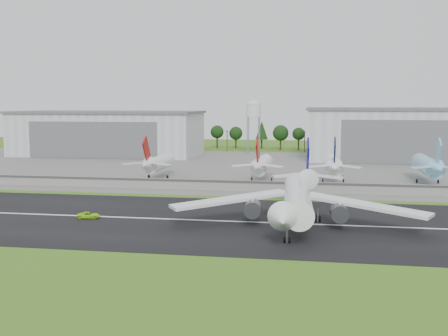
% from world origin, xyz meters
% --- Properties ---
extents(ground, '(600.00, 600.00, 0.00)m').
position_xyz_m(ground, '(0.00, 0.00, 0.00)').
color(ground, '#396518').
rests_on(ground, ground).
extents(runway, '(320.00, 60.00, 0.10)m').
position_xyz_m(runway, '(0.00, 10.00, 0.05)').
color(runway, black).
rests_on(runway, ground).
extents(runway_centerline, '(220.00, 1.00, 0.02)m').
position_xyz_m(runway_centerline, '(0.00, 10.00, 0.11)').
color(runway_centerline, white).
rests_on(runway_centerline, runway).
extents(apron, '(320.00, 150.00, 0.10)m').
position_xyz_m(apron, '(0.00, 120.00, 0.05)').
color(apron, slate).
rests_on(apron, ground).
extents(blast_fence, '(240.00, 0.61, 3.50)m').
position_xyz_m(blast_fence, '(0.00, 54.99, 1.81)').
color(blast_fence, gray).
rests_on(blast_fence, ground).
extents(hangar_west, '(97.00, 44.00, 23.20)m').
position_xyz_m(hangar_west, '(-80.00, 164.92, 11.63)').
color(hangar_west, silver).
rests_on(hangar_west, ground).
extents(hangar_east, '(102.00, 47.00, 25.20)m').
position_xyz_m(hangar_east, '(75.00, 164.92, 12.63)').
color(hangar_east, silver).
rests_on(hangar_east, ground).
extents(water_tower, '(8.40, 8.40, 29.40)m').
position_xyz_m(water_tower, '(-5.00, 185.00, 24.55)').
color(water_tower, '#99999E').
rests_on(water_tower, ground).
extents(utility_poles, '(230.00, 3.00, 12.00)m').
position_xyz_m(utility_poles, '(0.00, 200.00, 0.00)').
color(utility_poles, black).
rests_on(utility_poles, ground).
extents(treeline, '(320.00, 16.00, 22.00)m').
position_xyz_m(treeline, '(0.00, 215.00, 0.00)').
color(treeline, black).
rests_on(treeline, ground).
extents(main_airliner, '(57.17, 59.24, 18.17)m').
position_xyz_m(main_airliner, '(26.00, 9.56, 4.89)').
color(main_airliner, white).
rests_on(main_airliner, runway).
extents(ground_vehicle, '(5.76, 3.59, 1.49)m').
position_xyz_m(ground_vehicle, '(-23.14, 7.67, 0.84)').
color(ground_vehicle, '#A9F01C').
rests_on(ground_vehicle, runway).
extents(parked_jet_red_a, '(7.36, 31.29, 16.49)m').
position_xyz_m(parked_jet_red_a, '(-26.87, 76.53, 6.00)').
color(parked_jet_red_a, silver).
rests_on(parked_jet_red_a, ground).
extents(parked_jet_red_b, '(7.36, 31.29, 16.53)m').
position_xyz_m(parked_jet_red_b, '(10.83, 76.54, 6.03)').
color(parked_jet_red_b, white).
rests_on(parked_jet_red_b, ground).
extents(parked_jet_navy, '(7.36, 31.29, 16.78)m').
position_xyz_m(parked_jet_navy, '(35.46, 76.57, 6.27)').
color(parked_jet_navy, white).
rests_on(parked_jet_navy, ground).
extents(parked_jet_skyblue, '(7.36, 37.29, 16.78)m').
position_xyz_m(parked_jet_skyblue, '(67.31, 81.58, 6.22)').
color(parked_jet_skyblue, '#90D4F8').
rests_on(parked_jet_skyblue, ground).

